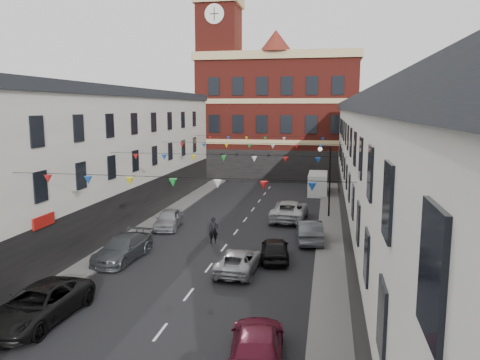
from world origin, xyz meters
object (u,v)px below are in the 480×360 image
Objects in this scene: car_right_e at (310,231)px; white_van at (318,184)px; car_left_c at (39,305)px; car_left_d at (123,248)px; car_left_e at (169,219)px; car_right_f at (289,210)px; pedestrian at (213,230)px; car_right_c at (257,344)px; car_right_d at (275,249)px; moving_car at (238,261)px; street_lamp at (327,172)px.

white_van is at bearing -96.35° from car_right_e.
car_left_c is 1.09× the size of car_left_d.
car_left_d is at bearing -98.18° from car_left_e.
white_van is (2.00, 12.43, 0.30)m from car_right_f.
white_van reaches higher than pedestrian.
car_right_c is (9.57, -17.70, -0.03)m from car_left_e.
white_van is at bearing 50.39° from car_left_e.
car_right_f reaches higher than car_right_d.
car_left_e is 1.04× the size of car_right_d.
car_right_e is at bearing -101.10° from car_right_c.
car_right_e is (1.90, 4.33, 0.07)m from car_right_d.
car_right_f is 8.90m from pedestrian.
car_right_d is 0.88× the size of car_right_e.
car_right_d is 10.43m from car_right_f.
pedestrian is (-4.55, -7.64, 0.08)m from car_right_f.
moving_car is at bearing 55.40° from car_right_e.
car_right_c is 0.81× the size of car_right_f.
white_van reaches higher than car_left_d.
street_lamp reaches higher than car_left_e.
street_lamp is 8.21m from car_right_e.
car_left_d is 1.09× the size of car_right_e.
car_left_e is 0.84× the size of white_van.
car_left_e is at bearing -122.96° from white_van.
car_left_d is at bearing -114.30° from white_van.
moving_car is (-3.70, -6.80, -0.14)m from car_right_e.
car_left_e is at bearing 92.96° from car_left_d.
car_right_f reaches higher than car_left_e.
car_left_d is 27.01m from white_van.
car_right_f reaches higher than car_right_c.
pedestrian reaches higher than car_right_e.
car_right_f is (9.10, 12.19, 0.09)m from car_left_d.
car_right_e is at bearing -90.34° from white_van.
car_left_c is at bearing -114.96° from pedestrian.
car_left_d is at bearing -131.53° from street_lamp.
car_left_d is at bearing 3.53° from car_right_d.
car_right_e is at bearing -15.64° from car_left_e.
car_left_e is 5.43m from pedestrian.
street_lamp reaches higher than pedestrian.
street_lamp reaches higher than moving_car.
pedestrian is (4.55, 4.55, 0.16)m from car_left_d.
car_right_c is 0.94× the size of white_van.
white_van is (2.00, 22.86, 0.43)m from car_right_d.
car_right_d is at bearing 15.42° from car_left_d.
car_right_e is (11.00, 14.52, 0.00)m from car_left_c.
car_left_d is at bearing -52.09° from car_right_c.
car_left_d is 7.80m from car_left_e.
car_left_e is 0.91× the size of car_right_e.
car_left_e reaches higher than car_right_c.
car_right_c is at bearing 93.83° from car_right_f.
street_lamp reaches higher than car_left_c.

